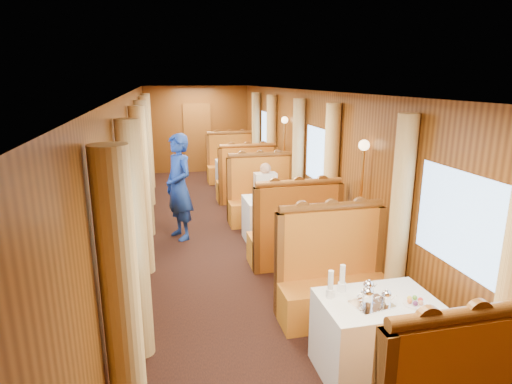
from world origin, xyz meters
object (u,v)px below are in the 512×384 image
object	(u,v)px
table_mid	(276,219)
banquette_far_fwd	(246,183)
teapot_back	(368,292)
rose_vase_far	(237,154)
banquette_far_aft	(231,166)
teapot_right	(386,300)
table_near	(376,336)
rose_vase_mid	(276,188)
table_far	(238,176)
tea_tray	(372,304)
teapot_left	(368,299)
passenger	(266,188)
banquette_mid_fwd	(294,238)
banquette_mid_aft	(262,201)
banquette_near_aft	(333,282)
fruit_plate	(415,302)
steward	(179,187)

from	to	relation	value
table_mid	banquette_far_fwd	world-z (taller)	banquette_far_fwd
teapot_back	rose_vase_far	world-z (taller)	rose_vase_far
banquette_far_aft	teapot_right	distance (m)	8.14
table_near	rose_vase_mid	size ratio (longest dim) A/B	2.92
table_far	teapot_back	xyz separation A→B (m)	(-0.09, -6.95, 0.44)
table_far	banquette_far_fwd	distance (m)	1.02
tea_tray	teapot_left	xyz separation A→B (m)	(-0.05, -0.01, 0.06)
passenger	rose_vase_mid	bearing A→B (deg)	-90.73
banquette_far_fwd	banquette_mid_fwd	bearing A→B (deg)	-90.00
teapot_right	rose_vase_mid	bearing A→B (deg)	95.44
banquette_mid_aft	teapot_right	xyz separation A→B (m)	(0.00, -4.63, 0.38)
banquette_near_aft	banquette_far_aft	xyz separation A→B (m)	(0.00, 7.00, 0.00)
tea_tray	banquette_near_aft	bearing A→B (deg)	84.25
banquette_near_aft	tea_tray	distance (m)	1.14
table_mid	rose_vase_mid	bearing A→B (deg)	154.66
table_mid	teapot_back	size ratio (longest dim) A/B	6.33
passenger	banquette_mid_fwd	bearing A→B (deg)	-90.00
banquette_mid_aft	passenger	world-z (taller)	banquette_mid_aft
teapot_back	banquette_mid_fwd	bearing A→B (deg)	68.41
teapot_left	teapot_back	distance (m)	0.15
banquette_far_fwd	rose_vase_far	size ratio (longest dim) A/B	3.72
table_far	banquette_far_aft	distance (m)	1.02
banquette_near_aft	banquette_mid_aft	size ratio (longest dim) A/B	1.00
banquette_near_aft	teapot_right	size ratio (longest dim) A/B	9.43
banquette_far_aft	tea_tray	xyz separation A→B (m)	(-0.11, -8.08, 0.33)
table_near	fruit_plate	xyz separation A→B (m)	(0.27, -0.14, 0.39)
banquette_mid_aft	steward	bearing A→B (deg)	-161.73
banquette_far_fwd	rose_vase_mid	size ratio (longest dim) A/B	3.72
banquette_mid_aft	banquette_far_aft	distance (m)	3.50
teapot_left	rose_vase_mid	xyz separation A→B (m)	(0.15, 3.59, 0.11)
table_near	passenger	world-z (taller)	passenger
banquette_mid_aft	teapot_back	xyz separation A→B (m)	(-0.09, -4.47, 0.39)
banquette_mid_aft	teapot_left	size ratio (longest dim) A/B	7.93
banquette_far_fwd	passenger	world-z (taller)	banquette_far_fwd
banquette_near_aft	teapot_back	world-z (taller)	banquette_near_aft
table_near	teapot_back	bearing A→B (deg)	151.00
table_near	rose_vase_far	world-z (taller)	rose_vase_far
banquette_mid_aft	table_far	distance (m)	2.49
banquette_mid_aft	rose_vase_mid	xyz separation A→B (m)	(-0.01, -1.01, 0.50)
banquette_near_aft	banquette_far_fwd	distance (m)	4.97
table_mid	table_far	size ratio (longest dim) A/B	1.00
table_near	banquette_far_aft	size ratio (longest dim) A/B	0.78
table_mid	steward	bearing A→B (deg)	162.59
table_mid	passenger	distance (m)	0.80
banquette_near_aft	banquette_mid_fwd	xyz separation A→B (m)	(0.00, 1.47, 0.00)
banquette_near_aft	steward	size ratio (longest dim) A/B	0.74
banquette_mid_aft	rose_vase_far	xyz separation A→B (m)	(-0.02, 2.45, 0.50)
fruit_plate	banquette_far_fwd	bearing A→B (deg)	92.55
banquette_mid_aft	fruit_plate	world-z (taller)	banquette_mid_aft
table_near	table_mid	size ratio (longest dim) A/B	1.00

